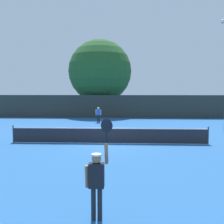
% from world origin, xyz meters
% --- Properties ---
extents(ground_plane, '(120.00, 120.00, 0.00)m').
position_xyz_m(ground_plane, '(0.00, 0.00, 0.00)').
color(ground_plane, '#235693').
extents(tennis_net, '(12.01, 0.08, 1.07)m').
position_xyz_m(tennis_net, '(0.00, 0.00, 0.51)').
color(tennis_net, '#232328').
rests_on(tennis_net, ground).
extents(perimeter_fence, '(29.00, 0.12, 2.69)m').
position_xyz_m(perimeter_fence, '(0.00, 15.06, 1.34)').
color(perimeter_fence, '#2D332D').
rests_on(perimeter_fence, ground).
extents(player_serving, '(0.68, 0.40, 2.53)m').
position_xyz_m(player_serving, '(0.29, -9.53, 1.12)').
color(player_serving, black).
rests_on(player_serving, ground).
extents(player_receiving, '(0.57, 0.23, 1.54)m').
position_xyz_m(player_receiving, '(-1.70, 10.38, 0.93)').
color(player_receiving, blue).
rests_on(player_receiving, ground).
extents(tennis_ball, '(0.07, 0.07, 0.07)m').
position_xyz_m(tennis_ball, '(1.11, 1.02, 0.03)').
color(tennis_ball, '#CCE033').
rests_on(tennis_ball, ground).
extents(large_tree, '(8.17, 8.17, 9.82)m').
position_xyz_m(large_tree, '(-2.31, 18.65, 5.73)').
color(large_tree, brown).
rests_on(large_tree, ground).
extents(parked_car_near, '(2.41, 4.40, 1.69)m').
position_xyz_m(parked_car_near, '(2.19, 23.45, 0.78)').
color(parked_car_near, navy).
rests_on(parked_car_near, ground).
extents(parked_car_mid, '(2.20, 4.33, 1.69)m').
position_xyz_m(parked_car_mid, '(10.05, 20.78, 0.78)').
color(parked_car_mid, red).
rests_on(parked_car_mid, ground).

